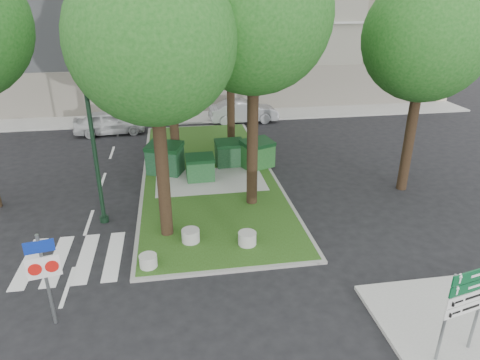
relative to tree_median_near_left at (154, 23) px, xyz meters
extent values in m
plane|color=black|center=(1.41, -2.56, -7.32)|extent=(120.00, 120.00, 0.00)
cube|color=#264614|center=(1.91, 5.44, -7.26)|extent=(6.00, 16.00, 0.12)
cube|color=gray|center=(1.91, 5.44, -7.27)|extent=(6.30, 16.30, 0.10)
cube|color=#999993|center=(7.91, -6.06, -7.26)|extent=(5.00, 4.00, 0.12)
cube|color=#999993|center=(1.41, 15.94, -7.26)|extent=(42.00, 3.00, 0.12)
cube|color=silver|center=(-2.34, -1.06, -7.31)|extent=(5.00, 3.00, 0.01)
cylinder|color=black|center=(-0.09, -0.06, -4.24)|extent=(0.44, 0.44, 6.16)
sphere|color=#174E15|center=(-0.09, -0.06, -0.50)|extent=(5.20, 5.20, 5.20)
cylinder|color=black|center=(3.41, 1.94, -3.96)|extent=(0.44, 0.44, 6.72)
sphere|color=#174E15|center=(3.41, 1.94, 0.12)|extent=(5.60, 5.60, 5.60)
cylinder|color=black|center=(0.41, 6.44, -4.38)|extent=(0.44, 0.44, 5.88)
sphere|color=#174E15|center=(0.41, 6.44, -0.81)|extent=(4.80, 4.80, 4.80)
cylinder|color=black|center=(3.61, 9.44, -3.82)|extent=(0.44, 0.44, 7.00)
sphere|color=#174E15|center=(3.61, 9.44, 0.43)|extent=(5.80, 5.80, 5.80)
cylinder|color=black|center=(10.41, 2.44, -4.38)|extent=(0.44, 0.44, 5.88)
sphere|color=#174E15|center=(10.41, 2.44, -0.81)|extent=(5.00, 5.00, 5.00)
cube|color=black|center=(-0.12, 5.74, -6.57)|extent=(1.88, 1.61, 1.25)
cube|color=black|center=(-0.12, 5.74, -5.85)|extent=(1.96, 1.70, 0.36)
cube|color=#13421B|center=(1.48, 4.63, -6.70)|extent=(1.29, 0.89, 0.99)
cube|color=black|center=(1.48, 4.63, -6.12)|extent=(1.33, 0.95, 0.29)
cube|color=#11391A|center=(3.08, 6.26, -6.66)|extent=(1.42, 1.01, 1.07)
cube|color=black|center=(3.08, 6.26, -6.04)|extent=(1.47, 1.08, 0.31)
cube|color=#164918|center=(4.41, 5.80, -6.61)|extent=(1.76, 1.50, 1.17)
cube|color=black|center=(4.41, 5.80, -5.93)|extent=(1.84, 1.59, 0.34)
cylinder|color=#A7A8A2|center=(-0.69, -2.06, -7.00)|extent=(0.56, 0.56, 0.40)
cylinder|color=#A4A39F|center=(2.65, -1.26, -6.97)|extent=(0.63, 0.63, 0.45)
cylinder|color=#A09F9A|center=(0.73, -0.76, -6.97)|extent=(0.63, 0.63, 0.45)
cylinder|color=yellow|center=(3.29, 7.01, -6.82)|extent=(0.43, 0.43, 0.76)
cylinder|color=black|center=(-2.49, 1.42, -4.48)|extent=(0.16, 0.16, 5.67)
cylinder|color=black|center=(-2.49, 1.42, -7.20)|extent=(0.34, 0.34, 0.23)
sphere|color=white|center=(-2.49, 1.42, -1.31)|extent=(0.50, 0.50, 0.50)
cylinder|color=slate|center=(-3.08, -4.13, -5.95)|extent=(0.10, 0.10, 2.74)
cube|color=navy|center=(-3.08, -4.13, -4.91)|extent=(0.71, 0.19, 0.33)
cube|color=white|center=(-3.08, -4.13, -5.51)|extent=(0.81, 0.21, 0.60)
cylinder|color=red|center=(-3.28, -4.13, -5.51)|extent=(0.33, 0.10, 0.33)
cylinder|color=red|center=(-2.89, -4.13, -5.51)|extent=(0.33, 0.10, 0.33)
cylinder|color=slate|center=(6.20, -7.00, -5.98)|extent=(0.09, 0.09, 2.43)
cylinder|color=slate|center=(7.21, -6.78, -5.98)|extent=(0.09, 0.09, 2.43)
cube|color=#094A24|center=(6.70, -6.89, -4.91)|extent=(1.19, 0.30, 0.28)
cube|color=#094A24|center=(6.70, -6.89, -5.22)|extent=(1.19, 0.30, 0.28)
cube|color=white|center=(6.70, -6.89, -5.52)|extent=(1.19, 0.30, 0.28)
cube|color=white|center=(6.70, -6.89, -5.83)|extent=(1.19, 0.30, 0.28)
imported|color=silver|center=(-3.53, 13.06, -6.58)|extent=(4.46, 2.06, 1.48)
imported|color=#929499|center=(5.16, 14.33, -6.55)|extent=(4.70, 1.81, 1.53)
camera|label=1|loc=(0.37, -13.79, 0.80)|focal=32.00mm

